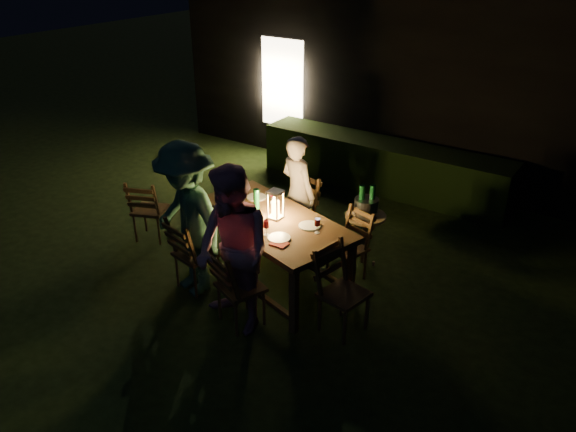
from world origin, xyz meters
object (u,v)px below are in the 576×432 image
Objects in this scene: chair_far_left at (295,226)px; person_opp_right at (233,252)px; person_house_side at (298,193)px; person_opp_left at (188,220)px; chair_end at (342,305)px; chair_near_left at (196,266)px; chair_near_right at (240,299)px; chair_far_right at (348,258)px; bottle_bucket_a at (361,203)px; side_table at (365,221)px; ice_bucket at (366,207)px; lantern at (276,206)px; bottle_bucket_b at (372,203)px; dining_table at (270,225)px; bottle_table at (256,200)px; chair_spare at (151,220)px.

person_opp_right is at bearing 116.57° from chair_far_left.
person_opp_left is (-0.45, -1.58, 0.14)m from person_house_side.
chair_far_left is at bearing -119.91° from chair_end.
chair_near_right is (0.86, -0.25, 0.00)m from chair_near_left.
person_opp_left is at bearing -171.97° from chair_near_right.
chair_near_right is at bearing 117.30° from chair_far_left.
chair_far_right is (0.52, 1.45, -0.03)m from chair_near_right.
person_opp_right is 1.95m from bottle_bucket_a.
chair_end reaches higher than side_table.
chair_far_left reaches higher than ice_bucket.
lantern reaches higher than side_table.
chair_far_right is 0.50× the size of person_opp_right.
lantern is 0.51× the size of side_table.
chair_far_left is 3.20× the size of bottle_bucket_b.
chair_near_left is 3.08× the size of bottle_bucket_b.
side_table is (1.38, 1.63, 0.31)m from chair_near_left.
lantern reaches higher than bottle_bucket_a.
dining_table is 7.06× the size of bottle_bucket_b.
chair_far_left is at bearing 88.58° from bottle_table.
dining_table is 1.32m from bottle_bucket_b.
person_house_side is at bearing 106.97° from lantern.
bottle_bucket_b is (0.79, 1.05, 0.07)m from dining_table.
chair_far_left is at bearing -169.47° from bottle_bucket_b.
dining_table is 1.45× the size of person_house_side.
lantern is (-0.16, 0.90, 0.71)m from chair_near_right.
chair_spare is at bearing -158.31° from side_table.
person_house_side is 1.01m from bottle_bucket_b.
chair_spare reaches higher than ice_bucket.
dining_table is at bearing -20.98° from chair_spare.
bottle_bucket_b reaches higher than chair_spare.
ice_bucket is at bearing 55.33° from lantern.
chair_near_left is 1.83m from chair_far_right.
person_house_side is at bearing -121.29° from chair_end.
bottle_bucket_b reaches higher than chair_near_left.
person_opp_left is (-1.40, -1.25, 0.65)m from chair_far_right.
chair_end is 1.45× the size of side_table.
bottle_table is at bearing 69.92° from chair_near_left.
person_opp_left is (-0.44, -1.53, 0.61)m from chair_far_left.
ice_bucket is 0.08m from bottle_bucket_a.
chair_far_right is at bearing -89.76° from side_table.
chair_far_right is 3.25× the size of bottle_table.
chair_near_right is 1.25m from bottle_table.
person_house_side reaches higher than bottle_bucket_b.
chair_near_left is 0.90m from chair_near_right.
chair_far_right is (1.38, 1.20, -0.02)m from chair_near_left.
bottle_bucket_b is at bearing 54.49° from lantern.
bottle_table is (0.40, 0.69, 0.70)m from chair_near_left.
chair_near_left is at bearing 57.30° from chair_far_right.
chair_near_right is 3.33× the size of ice_bucket.
chair_end reaches higher than ice_bucket.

